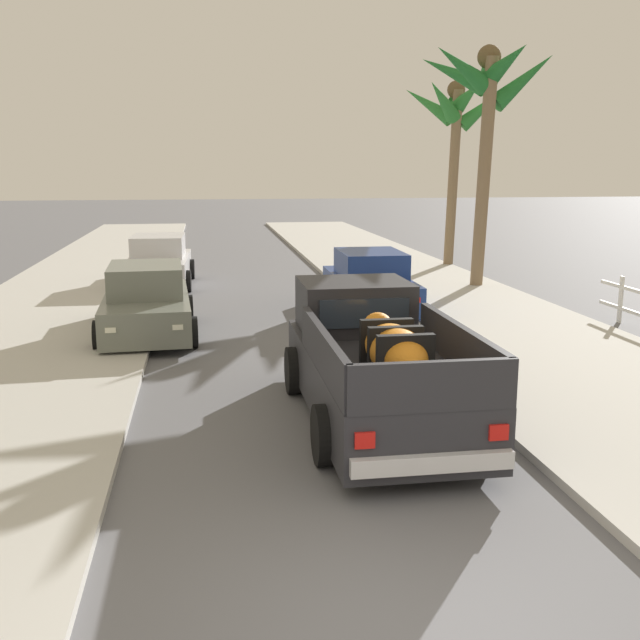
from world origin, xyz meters
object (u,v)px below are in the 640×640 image
Objects in this scene: car_left_near at (370,283)px; palm_tree_right_fore at (485,93)px; car_left_mid at (147,303)px; car_right_near at (159,262)px; palm_tree_right_mid at (455,116)px; pickup_truck at (374,364)px.

palm_tree_right_fore is at bearing 35.35° from car_left_near.
car_left_near is 0.99× the size of car_left_mid.
car_right_near is 0.65× the size of palm_tree_right_mid.
car_right_near is at bearing 166.34° from palm_tree_right_fore.
palm_tree_right_fore is (5.63, 10.65, 4.81)m from pickup_truck.
car_left_mid is at bearing 121.18° from pickup_truck.
palm_tree_right_fore reaches higher than car_right_near.
pickup_truck is 0.79× the size of palm_tree_right_mid.
palm_tree_right_mid reaches higher than car_left_near.
palm_tree_right_fore reaches higher than car_left_near.
palm_tree_right_mid is (4.67, 7.47, 4.60)m from car_left_near.
palm_tree_right_fore is at bearing -99.22° from palm_tree_right_mid.
palm_tree_right_mid is at bearing 57.97° from car_left_near.
car_left_near is 5.67m from car_left_mid.
car_right_near is 0.62× the size of palm_tree_right_fore.
palm_tree_right_mid is at bearing 13.40° from car_right_near.
car_left_mid is at bearing -88.94° from car_right_near.
car_left_near is 9.94m from palm_tree_right_mid.
car_right_near is at bearing -166.60° from palm_tree_right_mid.
car_left_mid is at bearing -153.25° from palm_tree_right_fore.
car_left_mid is (-5.34, -1.89, 0.00)m from car_left_near.
pickup_truck is at bearing -73.82° from car_right_near.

